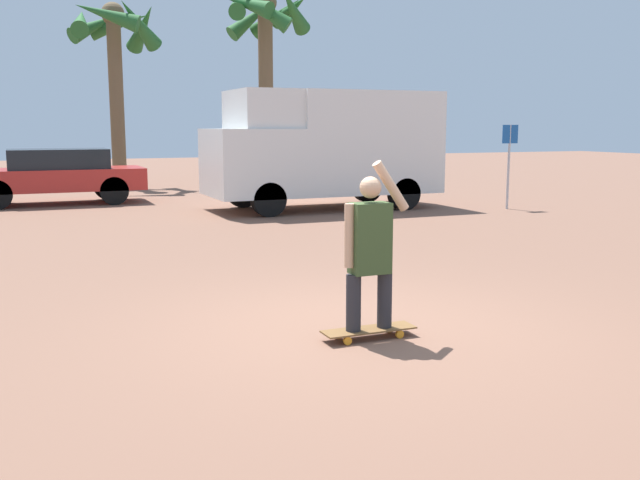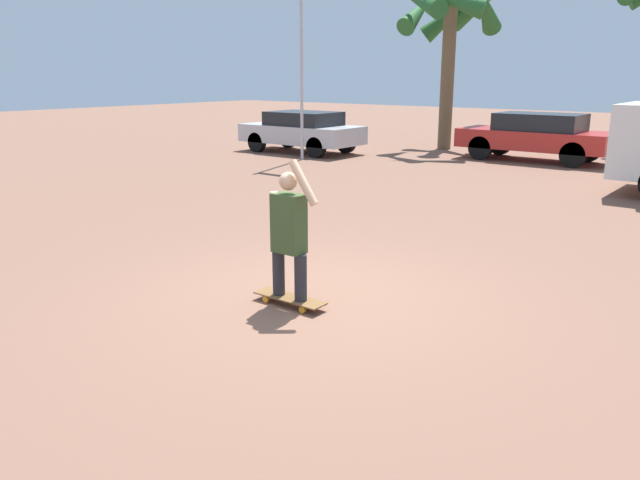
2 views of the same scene
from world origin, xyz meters
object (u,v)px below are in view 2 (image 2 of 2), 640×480
Objects in this scene: person_skateboarder at (289,230)px; flagpole at (304,30)px; parked_car_silver at (302,130)px; palm_tree_far_left at (450,16)px; parked_car_red at (536,135)px; skateboard at (290,299)px.

person_skateboarder is 0.24× the size of flagpole.
palm_tree_far_left is at bearing 50.39° from parked_car_silver.
parked_car_red is at bearing 98.54° from person_skateboarder.
palm_tree_far_left is (-5.69, 14.93, 3.50)m from person_skateboarder.
person_skateboarder is 16.36m from palm_tree_far_left.
parked_car_silver is at bearing 128.91° from person_skateboarder.
parked_car_silver is at bearing 131.96° from flagpole.
parked_car_silver is at bearing -129.61° from palm_tree_far_left.
skateboard is 12.88m from flagpole.
parked_car_red is at bearing 98.54° from skateboard.
parked_car_red is 0.68× the size of flagpole.
palm_tree_far_left reaches higher than parked_car_red.
palm_tree_far_left is 0.85× the size of flagpole.
palm_tree_far_left reaches higher than parked_car_silver.
flagpole is (-7.67, 9.66, 2.87)m from person_skateboarder.
parked_car_silver reaches higher than skateboard.
parked_car_red is 1.08× the size of parked_car_silver.
palm_tree_far_left reaches higher than skateboard.
parked_car_red is (-2.06, 13.73, -0.12)m from person_skateboarder.
palm_tree_far_left is 5.67m from flagpole.
flagpole is at bearing -144.04° from parked_car_red.
skateboard is at bearing -51.09° from parked_car_silver.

